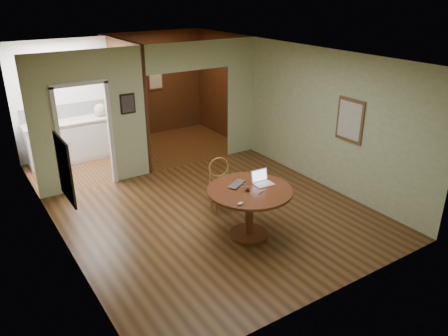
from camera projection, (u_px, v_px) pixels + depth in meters
floor at (221, 218)px, 7.65m from camera, size 5.00×5.00×0.00m
room_shell at (124, 111)px, 9.31m from camera, size 5.20×7.50×5.00m
dining_table at (250, 201)px, 6.88m from camera, size 1.34×1.34×0.84m
chair at (220, 182)px, 7.77m from camera, size 0.50×0.50×0.97m
open_laptop at (262, 180)px, 6.97m from camera, size 0.31×0.28×0.21m
closed_laptop at (240, 185)px, 6.90m from camera, size 0.44×0.39×0.03m
mouse at (240, 204)px, 6.30m from camera, size 0.10×0.06×0.04m
wine_glass at (247, 188)px, 6.71m from camera, size 0.09×0.09×0.10m
pen at (262, 192)px, 6.68m from camera, size 0.14×0.05×0.01m
kitchen_cabinet at (73, 140)px, 10.03m from camera, size 2.06×0.60×0.94m
grocery_bag at (100, 110)px, 10.15m from camera, size 0.34×0.30×0.29m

